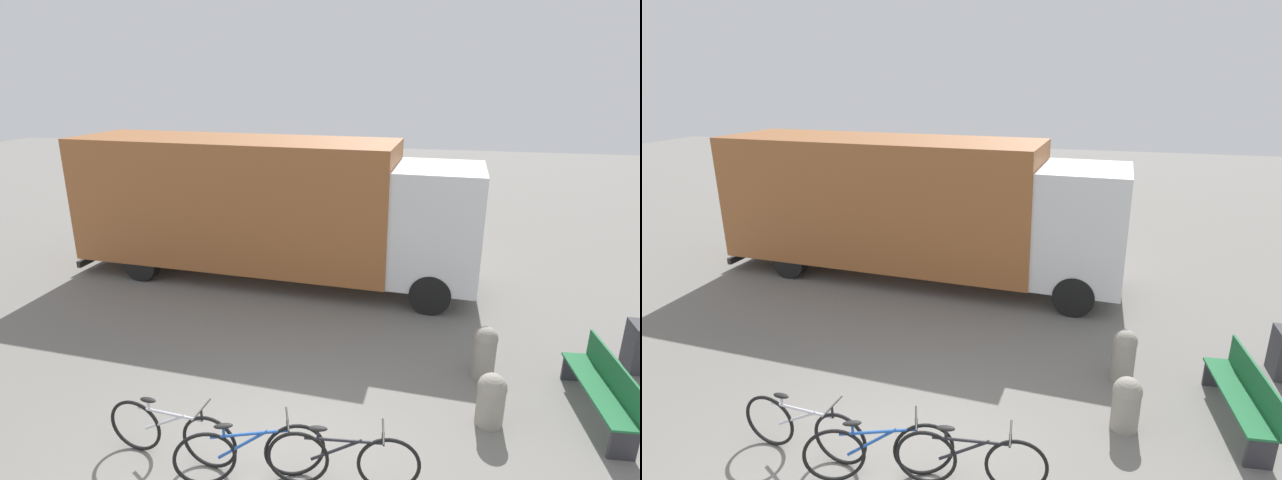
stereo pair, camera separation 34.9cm
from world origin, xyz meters
TOP-DOWN VIEW (x-y plane):
  - delivery_truck at (-2.10, 6.24)m, footprint 9.47×2.64m
  - park_bench at (4.14, 2.29)m, footprint 0.58×1.88m
  - bicycle_near at (-1.38, 0.20)m, footprint 1.79×0.44m
  - bicycle_middle at (-0.30, 0.07)m, footprint 1.69×0.70m
  - bicycle_far at (0.79, 0.20)m, footprint 1.78×0.44m
  - bollard_near_bench at (2.58, 1.77)m, footprint 0.39×0.39m
  - bollard_far_bench at (2.59, 2.99)m, footprint 0.38×0.38m

SIDE VIEW (x-z plane):
  - bicycle_near at x=-1.38m, z-range -0.02..0.81m
  - bicycle_middle at x=-0.30m, z-range -0.02..0.81m
  - bicycle_far at x=0.79m, z-range -0.02..0.81m
  - bollard_near_bench at x=2.58m, z-range 0.03..0.81m
  - bollard_far_bench at x=2.59m, z-range 0.03..0.89m
  - park_bench at x=4.14m, z-range 0.04..0.93m
  - delivery_truck at x=-2.10m, z-range 0.15..3.44m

